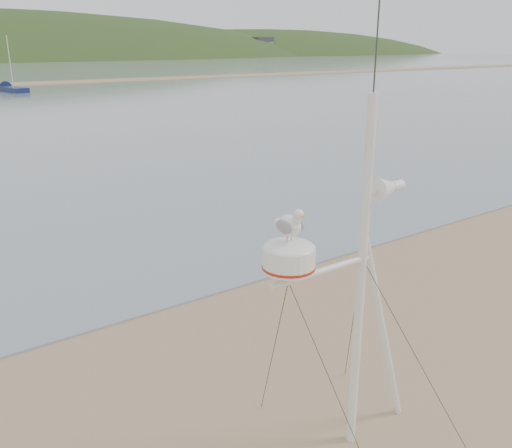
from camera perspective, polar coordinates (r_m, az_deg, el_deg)
mast_rig at (r=6.71m, az=10.44°, el=-13.49°), size 2.32×2.47×5.23m
sailboat_blue_far at (r=65.66m, az=-24.64°, el=12.83°), size 2.38×6.32×6.16m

